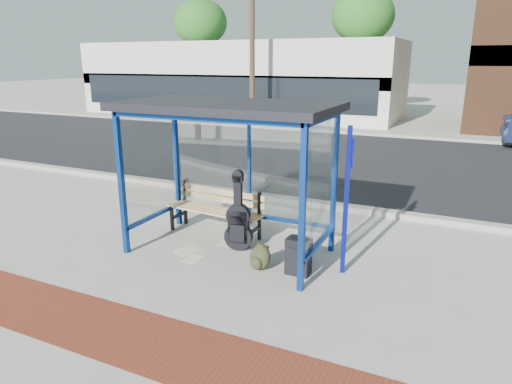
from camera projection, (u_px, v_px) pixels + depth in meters
The scene contains 19 objects.
ground at pixel (230, 251), 7.50m from camera, with size 120.00×120.00×0.00m, color #B2ADA0.
brick_paver_strip at pixel (122, 333), 5.24m from camera, with size 60.00×1.00×0.01m, color maroon.
curb_near at pixel (292, 201), 10.01m from camera, with size 60.00×0.25×0.12m, color gray.
street_asphalt at pixel (349, 159), 14.46m from camera, with size 60.00×10.00×0.00m, color black.
curb_far at pixel (380, 135), 18.88m from camera, with size 60.00×0.25×0.12m, color gray.
far_sidewalk at pixel (388, 130), 20.55m from camera, with size 60.00×4.00×0.01m, color #B2ADA0.
bus_shelter at pixel (230, 125), 6.99m from camera, with size 3.30×1.80×2.42m.
storefront_white at pixel (240, 79), 26.26m from camera, with size 18.00×6.04×4.00m.
tree_left at pixel (200, 23), 30.83m from camera, with size 3.60×3.60×7.03m.
tree_mid at pixel (363, 17), 26.34m from camera, with size 3.60×3.60×7.03m.
utility_pole_west at pixel (252, 35), 20.46m from camera, with size 1.60×0.24×8.00m.
bench at pixel (216, 208), 8.14m from camera, with size 1.86×0.60×0.87m.
guitar_bag at pixel (238, 223), 7.45m from camera, with size 0.48×0.22×1.28m.
suitcase at pixel (298, 257), 6.62m from camera, with size 0.36×0.24×0.61m.
backpack at pixel (260, 258), 6.80m from camera, with size 0.35×0.32×0.39m.
sign_post at pixel (347, 193), 6.43m from camera, with size 0.13×0.26×2.18m.
newspaper_a at pixel (188, 250), 7.53m from camera, with size 0.40×0.32×0.01m, color white.
newspaper_b at pixel (194, 258), 7.22m from camera, with size 0.33×0.26×0.01m, color white.
newspaper_c at pixel (228, 242), 7.87m from camera, with size 0.35×0.27×0.01m, color white.
Camera 1 is at (3.34, -6.09, 3.02)m, focal length 32.00 mm.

